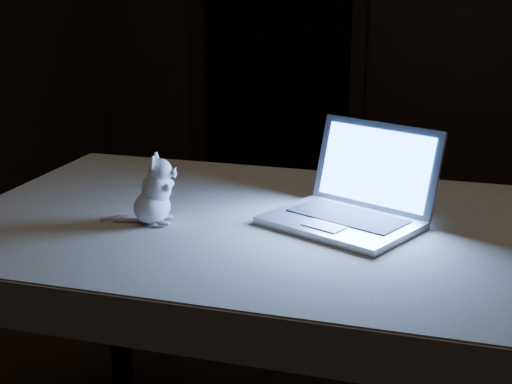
% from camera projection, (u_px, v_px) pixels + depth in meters
% --- Properties ---
extents(doorway, '(1.06, 0.36, 2.13)m').
position_uv_depth(doorway, '(277.00, 12.00, 4.19)').
color(doorway, black).
rests_on(doorway, back_wall).
extents(table, '(1.41, 0.98, 0.72)m').
position_uv_depth(table, '(261.00, 357.00, 1.87)').
color(table, black).
rests_on(table, floor).
extents(tablecloth, '(1.56, 1.15, 0.10)m').
position_uv_depth(tablecloth, '(253.00, 242.00, 1.76)').
color(tablecloth, beige).
rests_on(tablecloth, table).
extents(laptop, '(0.41, 0.38, 0.23)m').
position_uv_depth(laptop, '(342.00, 180.00, 1.68)').
color(laptop, '#BDBDC2').
rests_on(laptop, tablecloth).
extents(plush_mouse, '(0.12, 0.12, 0.16)m').
position_uv_depth(plush_mouse, '(151.00, 189.00, 1.71)').
color(plush_mouse, white).
rests_on(plush_mouse, tablecloth).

